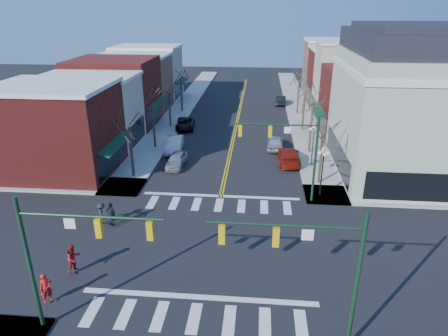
% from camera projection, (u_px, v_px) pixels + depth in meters
% --- Properties ---
extents(ground, '(160.00, 160.00, 0.00)m').
position_uv_depth(ground, '(209.00, 249.00, 26.06)').
color(ground, black).
rests_on(ground, ground).
extents(sidewalk_left, '(3.50, 70.00, 0.15)m').
position_uv_depth(sidewalk_left, '(154.00, 144.00, 45.16)').
color(sidewalk_left, '#9E9B93').
rests_on(sidewalk_left, ground).
extents(sidewalk_right, '(3.50, 70.00, 0.15)m').
position_uv_depth(sidewalk_right, '(311.00, 149.00, 43.70)').
color(sidewalk_right, '#9E9B93').
rests_on(sidewalk_right, ground).
extents(bldg_left_brick_a, '(10.00, 8.50, 8.00)m').
position_uv_depth(bldg_left_brick_a, '(57.00, 131.00, 36.62)').
color(bldg_left_brick_a, maroon).
rests_on(bldg_left_brick_a, ground).
extents(bldg_left_stucco_a, '(10.00, 7.00, 7.50)m').
position_uv_depth(bldg_left_stucco_a, '(91.00, 112.00, 43.85)').
color(bldg_left_stucco_a, '#B8B097').
rests_on(bldg_left_stucco_a, ground).
extents(bldg_left_brick_b, '(10.00, 9.00, 8.50)m').
position_uv_depth(bldg_left_brick_b, '(115.00, 93.00, 51.02)').
color(bldg_left_brick_b, maroon).
rests_on(bldg_left_brick_b, ground).
extents(bldg_left_tan, '(10.00, 7.50, 7.80)m').
position_uv_depth(bldg_left_tan, '(135.00, 83.00, 58.74)').
color(bldg_left_tan, '#A07358').
rests_on(bldg_left_tan, ground).
extents(bldg_left_stucco_b, '(10.00, 8.00, 8.20)m').
position_uv_depth(bldg_left_stucco_b, '(148.00, 74.00, 65.79)').
color(bldg_left_stucco_b, '#B8B097').
rests_on(bldg_left_stucco_b, ground).
extents(bldg_right_brick_a, '(10.00, 8.50, 8.00)m').
position_uv_depth(bldg_right_brick_a, '(366.00, 103.00, 46.93)').
color(bldg_right_brick_a, maroon).
rests_on(bldg_right_brick_a, ground).
extents(bldg_right_stucco, '(10.00, 7.00, 10.00)m').
position_uv_depth(bldg_right_stucco, '(354.00, 82.00, 53.67)').
color(bldg_right_stucco, '#B8B097').
rests_on(bldg_right_stucco, ground).
extents(bldg_right_brick_b, '(10.00, 8.00, 8.50)m').
position_uv_depth(bldg_right_brick_b, '(343.00, 78.00, 60.86)').
color(bldg_right_brick_b, maroon).
rests_on(bldg_right_brick_b, ground).
extents(bldg_right_tan, '(10.00, 8.00, 9.00)m').
position_uv_depth(bldg_right_tan, '(334.00, 69.00, 68.12)').
color(bldg_right_tan, '#A07358').
rests_on(bldg_right_tan, ground).
extents(victorian_corner, '(12.25, 14.25, 13.30)m').
position_uv_depth(victorian_corner, '(412.00, 103.00, 35.48)').
color(victorian_corner, '#ACB89F').
rests_on(victorian_corner, ground).
extents(traffic_mast_near_left, '(6.60, 0.28, 7.20)m').
position_uv_depth(traffic_mast_near_left, '(65.00, 248.00, 17.91)').
color(traffic_mast_near_left, '#14331E').
rests_on(traffic_mast_near_left, ground).
extents(traffic_mast_near_right, '(6.60, 0.28, 7.20)m').
position_uv_depth(traffic_mast_near_right, '(315.00, 261.00, 16.99)').
color(traffic_mast_near_right, '#14331E').
rests_on(traffic_mast_near_right, ground).
extents(traffic_mast_far_right, '(6.60, 0.28, 7.20)m').
position_uv_depth(traffic_mast_far_right, '(292.00, 146.00, 30.60)').
color(traffic_mast_far_right, '#14331E').
rests_on(traffic_mast_far_right, ground).
extents(lamppost_corner, '(0.36, 0.36, 4.33)m').
position_uv_depth(lamppost_corner, '(323.00, 163.00, 32.06)').
color(lamppost_corner, '#14331E').
rests_on(lamppost_corner, ground).
extents(lamppost_midblock, '(0.36, 0.36, 4.33)m').
position_uv_depth(lamppost_midblock, '(313.00, 138.00, 38.04)').
color(lamppost_midblock, '#14331E').
rests_on(lamppost_midblock, ground).
extents(tree_left_a, '(0.24, 0.24, 4.76)m').
position_uv_depth(tree_left_a, '(132.00, 153.00, 35.96)').
color(tree_left_a, '#382B21').
rests_on(tree_left_a, ground).
extents(tree_left_b, '(0.24, 0.24, 5.04)m').
position_uv_depth(tree_left_b, '(154.00, 126.00, 43.27)').
color(tree_left_b, '#382B21').
rests_on(tree_left_b, ground).
extents(tree_left_c, '(0.24, 0.24, 4.55)m').
position_uv_depth(tree_left_c, '(170.00, 110.00, 50.72)').
color(tree_left_c, '#382B21').
rests_on(tree_left_c, ground).
extents(tree_left_d, '(0.24, 0.24, 4.90)m').
position_uv_depth(tree_left_d, '(182.00, 95.00, 58.02)').
color(tree_left_d, '#382B21').
rests_on(tree_left_d, ground).
extents(tree_right_a, '(0.24, 0.24, 4.62)m').
position_uv_depth(tree_right_a, '(321.00, 160.00, 34.60)').
color(tree_right_a, '#382B21').
rests_on(tree_right_a, ground).
extents(tree_right_b, '(0.24, 0.24, 5.18)m').
position_uv_depth(tree_right_b, '(311.00, 130.00, 41.85)').
color(tree_right_b, '#382B21').
rests_on(tree_right_b, ground).
extents(tree_right_c, '(0.24, 0.24, 4.83)m').
position_uv_depth(tree_right_c, '(303.00, 112.00, 49.28)').
color(tree_right_c, '#382B21').
rests_on(tree_right_c, ground).
extents(tree_right_d, '(0.24, 0.24, 4.97)m').
position_uv_depth(tree_right_d, '(298.00, 97.00, 56.61)').
color(tree_right_d, '#382B21').
rests_on(tree_right_d, ground).
extents(car_left_near, '(1.77, 4.07, 1.36)m').
position_uv_depth(car_left_near, '(177.00, 160.00, 39.00)').
color(car_left_near, '#ACADB1').
rests_on(car_left_near, ground).
extents(car_left_mid, '(2.05, 4.85, 1.56)m').
position_uv_depth(car_left_mid, '(174.00, 144.00, 43.01)').
color(car_left_mid, silver).
rests_on(car_left_mid, ground).
extents(car_left_far, '(2.70, 4.99, 1.33)m').
position_uv_depth(car_left_far, '(185.00, 124.00, 50.78)').
color(car_left_far, black).
rests_on(car_left_far, ground).
extents(car_right_near, '(2.10, 5.17, 1.50)m').
position_uv_depth(car_right_near, '(289.00, 156.00, 39.82)').
color(car_right_near, maroon).
rests_on(car_right_near, ground).
extents(car_right_mid, '(1.94, 4.45, 1.49)m').
position_uv_depth(car_right_mid, '(275.00, 142.00, 43.73)').
color(car_right_mid, silver).
rests_on(car_right_mid, ground).
extents(car_right_far, '(1.79, 4.34, 1.40)m').
position_uv_depth(car_right_far, '(281.00, 100.00, 62.92)').
color(car_right_far, black).
rests_on(car_right_far, ground).
extents(pedestrian_red_a, '(0.74, 0.72, 1.71)m').
position_uv_depth(pedestrian_red_a, '(46.00, 288.00, 20.99)').
color(pedestrian_red_a, red).
rests_on(pedestrian_red_a, sidewalk_left).
extents(pedestrian_red_b, '(1.03, 1.10, 1.81)m').
position_uv_depth(pedestrian_red_b, '(74.00, 258.00, 23.36)').
color(pedestrian_red_b, '#A9121A').
rests_on(pedestrian_red_b, sidewalk_left).
extents(pedestrian_dark_a, '(1.11, 0.98, 1.80)m').
position_uv_depth(pedestrian_dark_a, '(111.00, 214.00, 28.31)').
color(pedestrian_dark_a, black).
rests_on(pedestrian_dark_a, sidewalk_left).
extents(pedestrian_dark_b, '(1.08, 1.18, 1.60)m').
position_uv_depth(pedestrian_dark_b, '(102.00, 213.00, 28.57)').
color(pedestrian_dark_b, black).
rests_on(pedestrian_dark_b, sidewalk_left).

